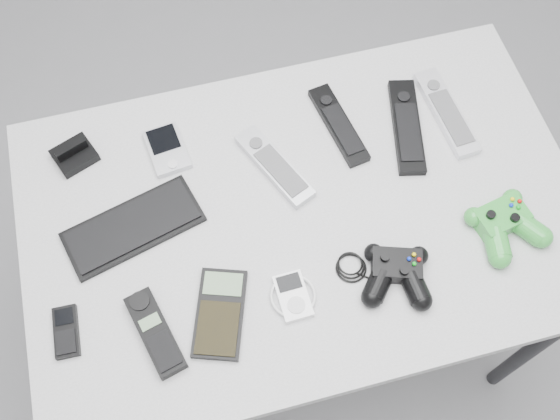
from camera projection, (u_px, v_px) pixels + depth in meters
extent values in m
plane|color=gray|center=(260.00, 306.00, 1.97)|extent=(3.50, 3.50, 0.00)
cube|color=gray|center=(303.00, 215.00, 1.30)|extent=(1.10, 0.71, 0.03)
cylinder|color=black|center=(536.00, 346.00, 1.55)|extent=(0.04, 0.04, 0.71)
cylinder|color=black|center=(82.00, 220.00, 1.70)|extent=(0.04, 0.04, 0.71)
cylinder|color=black|center=(443.00, 137.00, 1.82)|extent=(0.04, 0.04, 0.71)
cube|color=black|center=(133.00, 227.00, 1.26)|extent=(0.28, 0.18, 0.02)
cube|color=black|center=(73.00, 152.00, 1.32)|extent=(0.10, 0.09, 0.04)
cube|color=#B6B7BE|center=(167.00, 149.00, 1.34)|extent=(0.09, 0.12, 0.02)
cube|color=#B6B7BE|center=(274.00, 166.00, 1.32)|extent=(0.13, 0.21, 0.02)
cube|color=black|center=(339.00, 124.00, 1.37)|extent=(0.08, 0.21, 0.02)
cube|color=black|center=(407.00, 126.00, 1.36)|extent=(0.10, 0.23, 0.02)
cube|color=silver|center=(446.00, 112.00, 1.38)|extent=(0.07, 0.23, 0.02)
cube|color=black|center=(66.00, 332.00, 1.17)|extent=(0.05, 0.10, 0.02)
cube|color=black|center=(155.00, 332.00, 1.16)|extent=(0.09, 0.17, 0.03)
cube|color=black|center=(220.00, 313.00, 1.18)|extent=(0.14, 0.19, 0.02)
cube|color=white|center=(293.00, 296.00, 1.20)|extent=(0.09, 0.09, 0.02)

